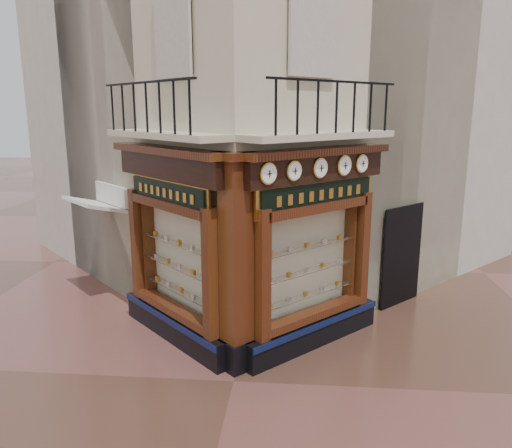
# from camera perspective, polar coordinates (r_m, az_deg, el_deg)

# --- Properties ---
(ground) EXTENTS (80.00, 80.00, 0.00)m
(ground) POSITION_cam_1_polar(r_m,az_deg,el_deg) (9.21, -2.58, -17.52)
(ground) COLOR #4D2F24
(ground) RESTS_ON ground
(main_building) EXTENTS (11.31, 11.31, 12.00)m
(main_building) POSITION_cam_1_polar(r_m,az_deg,el_deg) (14.13, 0.57, 18.34)
(main_building) COLOR beige
(main_building) RESTS_ON ground
(neighbour_left) EXTENTS (11.31, 11.31, 11.00)m
(neighbour_left) POSITION_cam_1_polar(r_m,az_deg,el_deg) (16.90, -7.48, 15.65)
(neighbour_left) COLOR beige
(neighbour_left) RESTS_ON ground
(neighbour_right) EXTENTS (11.31, 11.31, 11.00)m
(neighbour_right) POSITION_cam_1_polar(r_m,az_deg,el_deg) (16.58, 10.14, 15.62)
(neighbour_right) COLOR beige
(neighbour_right) RESTS_ON ground
(shopfront_left) EXTENTS (2.86, 2.86, 3.98)m
(shopfront_left) POSITION_cam_1_polar(r_m,az_deg,el_deg) (10.13, -9.46, -2.66)
(shopfront_left) COLOR black
(shopfront_left) RESTS_ON ground
(shopfront_right) EXTENTS (2.86, 2.86, 3.98)m
(shopfront_right) POSITION_cam_1_polar(r_m,az_deg,el_deg) (9.82, 6.67, -3.06)
(shopfront_right) COLOR black
(shopfront_right) RESTS_ON ground
(corner_pilaster) EXTENTS (0.85, 0.85, 3.98)m
(corner_pilaster) POSITION_cam_1_polar(r_m,az_deg,el_deg) (8.87, -2.29, -4.94)
(corner_pilaster) COLOR black
(corner_pilaster) RESTS_ON ground
(balcony) EXTENTS (5.94, 2.97, 1.03)m
(balcony) POSITION_cam_1_polar(r_m,az_deg,el_deg) (9.43, -1.66, 10.19)
(balcony) COLOR beige
(balcony) RESTS_ON ground
(clock_a) EXTENTS (0.30, 0.30, 0.38)m
(clock_a) POSITION_cam_1_polar(r_m,az_deg,el_deg) (8.41, 1.41, 5.78)
(clock_a) COLOR gold
(clock_a) RESTS_ON ground
(clock_b) EXTENTS (0.29, 0.29, 0.36)m
(clock_b) POSITION_cam_1_polar(r_m,az_deg,el_deg) (8.82, 4.36, 6.08)
(clock_b) COLOR gold
(clock_b) RESTS_ON ground
(clock_c) EXTENTS (0.30, 0.30, 0.38)m
(clock_c) POSITION_cam_1_polar(r_m,az_deg,el_deg) (9.30, 7.35, 6.36)
(clock_c) COLOR gold
(clock_c) RESTS_ON ground
(clock_d) EXTENTS (0.32, 0.32, 0.40)m
(clock_d) POSITION_cam_1_polar(r_m,az_deg,el_deg) (9.81, 10.05, 6.61)
(clock_d) COLOR gold
(clock_d) RESTS_ON ground
(clock_e) EXTENTS (0.30, 0.30, 0.37)m
(clock_e) POSITION_cam_1_polar(r_m,az_deg,el_deg) (10.22, 11.99, 6.77)
(clock_e) COLOR gold
(clock_e) RESTS_ON ground
(awning) EXTENTS (1.89, 1.89, 0.34)m
(awning) POSITION_cam_1_polar(r_m,az_deg,el_deg) (13.40, -17.30, -8.06)
(awning) COLOR silver
(awning) RESTS_ON ground
(signboard_left) EXTENTS (2.04, 2.04, 0.55)m
(signboard_left) POSITION_cam_1_polar(r_m,az_deg,el_deg) (9.85, -10.09, 3.57)
(signboard_left) COLOR gold
(signboard_left) RESTS_ON ground
(signboard_right) EXTENTS (2.26, 2.26, 0.61)m
(signboard_right) POSITION_cam_1_polar(r_m,az_deg,el_deg) (9.52, 7.19, 3.36)
(signboard_right) COLOR gold
(signboard_right) RESTS_ON ground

